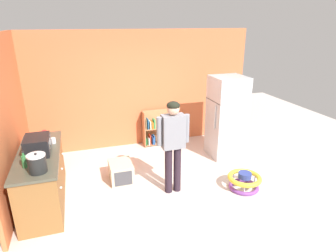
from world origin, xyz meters
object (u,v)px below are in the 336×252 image
green_glass_bottle (24,161)px  teal_cup (33,138)px  banana_bunch (33,142)px  microwave (38,145)px  kitchen_counter (42,177)px  pet_carrier (121,172)px  white_cup (53,141)px  baby_walker (244,181)px  refrigerator (226,117)px  crock_pot (37,163)px  bookshelf (157,130)px  yellow_cup (43,138)px  red_cup (45,133)px  standing_person (173,139)px

green_glass_bottle → teal_cup: (-0.00, 1.04, -0.05)m
banana_bunch → microwave: bearing=-73.0°
kitchen_counter → pet_carrier: size_ratio=3.34×
white_cup → baby_walker: bearing=-17.7°
refrigerator → teal_cup: bearing=-177.8°
refrigerator → crock_pot: (-3.67, -1.39, 0.14)m
bookshelf → microwave: size_ratio=1.77×
yellow_cup → pet_carrier: bearing=-8.3°
baby_walker → teal_cup: bearing=160.5°
pet_carrier → white_cup: 1.35m
refrigerator → red_cup: (-3.69, 0.04, 0.06)m
kitchen_counter → banana_bunch: bearing=106.5°
refrigerator → red_cup: size_ratio=18.74×
baby_walker → pet_carrier: bearing=154.7°
kitchen_counter → crock_pot: bearing=-84.4°
kitchen_counter → pet_carrier: bearing=12.5°
kitchen_counter → standing_person: size_ratio=1.12×
baby_walker → green_glass_bottle: green_glass_bottle is taller
microwave → green_glass_bottle: bearing=-108.0°
crock_pot → green_glass_bottle: crock_pot is taller
standing_person → baby_walker: (1.25, -0.32, -0.84)m
microwave → crock_pot: (0.05, -0.64, -0.01)m
crock_pot → teal_cup: (-0.19, 1.24, -0.08)m
teal_cup → banana_bunch: bearing=-87.0°
crock_pot → teal_cup: bearing=98.9°
banana_bunch → teal_cup: (-0.01, 0.16, 0.02)m
kitchen_counter → bookshelf: 3.02m
refrigerator → kitchen_counter: bearing=-169.1°
baby_walker → yellow_cup: size_ratio=6.36×
teal_cup → yellow_cup: bearing=-26.7°
microwave → white_cup: bearing=61.2°
red_cup → pet_carrier: bearing=-20.1°
refrigerator → white_cup: 3.54m
white_cup → crock_pot: bearing=-98.5°
white_cup → teal_cup: size_ratio=1.00×
bookshelf → standing_person: bearing=-98.3°
green_glass_bottle → yellow_cup: (0.17, 0.95, -0.05)m
white_cup → yellow_cup: bearing=139.0°
green_glass_bottle → baby_walker: bearing=-3.5°
white_cup → teal_cup: (-0.34, 0.24, 0.00)m
microwave → red_cup: bearing=87.7°
bookshelf → white_cup: white_cup is taller
green_glass_bottle → white_cup: green_glass_bottle is taller
standing_person → green_glass_bottle: (-2.26, -0.11, -0.00)m
pet_carrier → green_glass_bottle: bearing=-152.3°
kitchen_counter → white_cup: size_ratio=19.41×
kitchen_counter → banana_bunch: size_ratio=11.65×
baby_walker → banana_bunch: banana_bunch is taller
crock_pot → teal_cup: 1.26m
pet_carrier → yellow_cup: 1.50m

